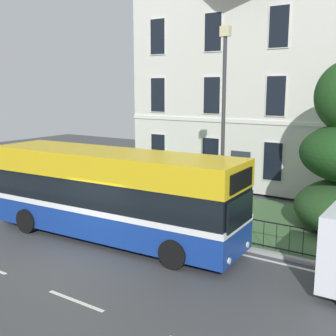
{
  "coord_description": "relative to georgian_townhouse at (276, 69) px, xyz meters",
  "views": [
    {
      "loc": [
        9.86,
        -9.13,
        5.59
      ],
      "look_at": [
        0.24,
        5.31,
        2.33
      ],
      "focal_mm": 45.18,
      "sensor_mm": 36.0,
      "label": 1
    }
  ],
  "objects": [
    {
      "name": "georgian_townhouse",
      "position": [
        0.0,
        0.0,
        0.0
      ],
      "size": [
        14.59,
        9.93,
        13.19
      ],
      "color": "silver",
      "rests_on": "ground_plane"
    },
    {
      "name": "ground_plane",
      "position": [
        -0.75,
        -15.12,
        -6.77
      ],
      "size": [
        60.0,
        56.0,
        0.18
      ],
      "color": "#3F4144"
    },
    {
      "name": "iron_verge_railing",
      "position": [
        0.0,
        -12.04,
        -6.13
      ],
      "size": [
        15.55,
        0.04,
        0.97
      ],
      "color": "black",
      "rests_on": "ground_plane"
    },
    {
      "name": "street_lamp_post",
      "position": [
        2.11,
        -11.35,
        -2.29
      ],
      "size": [
        0.36,
        0.24,
        7.67
      ],
      "color": "#333338",
      "rests_on": "ground_plane"
    },
    {
      "name": "single_decker_bus",
      "position": [
        -1.08,
        -14.02,
        -5.0
      ],
      "size": [
        10.25,
        3.03,
        3.34
      ],
      "rotation": [
        0.0,
        0.0,
        0.05
      ],
      "color": "navy",
      "rests_on": "ground_plane"
    }
  ]
}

